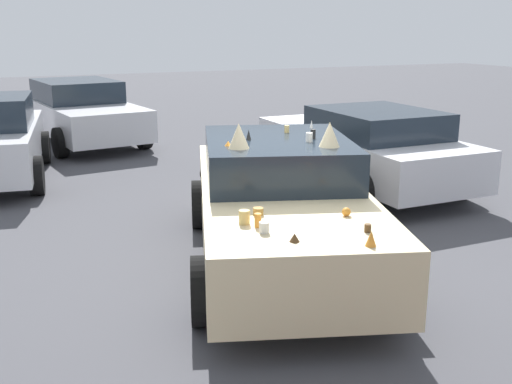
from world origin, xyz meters
TOP-DOWN VIEW (x-y plane):
  - ground_plane at (0.00, 0.00)m, footprint 60.00×60.00m
  - art_car_decorated at (0.05, -0.02)m, footprint 4.97×3.17m
  - parked_sedan_row_back_center at (2.67, -2.93)m, footprint 4.56×2.07m
  - parked_sedan_behind_left at (8.88, 0.80)m, footprint 4.79×2.51m

SIDE VIEW (x-z plane):
  - ground_plane at x=0.00m, z-range 0.00..0.00m
  - parked_sedan_row_back_center at x=2.67m, z-range 0.02..1.38m
  - art_car_decorated at x=0.05m, z-range -0.12..1.59m
  - parked_sedan_behind_left at x=8.88m, z-range 0.01..1.46m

